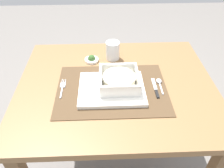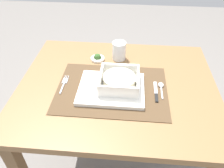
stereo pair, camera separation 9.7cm
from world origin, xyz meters
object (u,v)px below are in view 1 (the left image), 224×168
drinking_glass (113,51)px  condiment_saucer (92,59)px  porridge_bowl (119,80)px  dining_table (116,102)px  fork (63,87)px  spoon (159,82)px  butter_knife (156,89)px

drinking_glass → condiment_saucer: 0.12m
porridge_bowl → drinking_glass: 0.24m
dining_table → fork: fork is taller
dining_table → condiment_saucer: (-0.12, 0.19, 0.12)m
condiment_saucer → porridge_bowl: bearing=-60.2°
fork → spoon: (0.43, 0.01, 0.00)m
fork → condiment_saucer: (0.12, 0.21, 0.00)m
fork → spoon: spoon is taller
dining_table → porridge_bowl: bearing=-74.3°
fork → drinking_glass: bearing=42.4°
spoon → drinking_glass: bearing=130.4°
spoon → drinking_glass: drinking_glass is taller
spoon → drinking_glass: 0.30m
dining_table → butter_knife: (0.17, -0.05, 0.12)m
drinking_glass → condiment_saucer: size_ratio=1.32×
dining_table → condiment_saucer: condiment_saucer is taller
drinking_glass → condiment_saucer: (-0.11, -0.02, -0.03)m
spoon → butter_knife: bearing=-120.6°
fork → drinking_glass: drinking_glass is taller
spoon → butter_knife: 0.05m
drinking_glass → dining_table: bearing=-88.0°
porridge_bowl → condiment_saucer: size_ratio=2.38×
dining_table → fork: (-0.24, -0.02, 0.12)m
porridge_bowl → fork: size_ratio=1.33×
dining_table → butter_knife: bearing=-17.4°
dining_table → porridge_bowl: size_ratio=5.30×
butter_knife → drinking_glass: bearing=121.0°
dining_table → condiment_saucer: bearing=121.9°
condiment_saucer → spoon: bearing=-32.1°
condiment_saucer → dining_table: bearing=-58.1°
dining_table → spoon: spoon is taller
drinking_glass → fork: bearing=-135.0°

